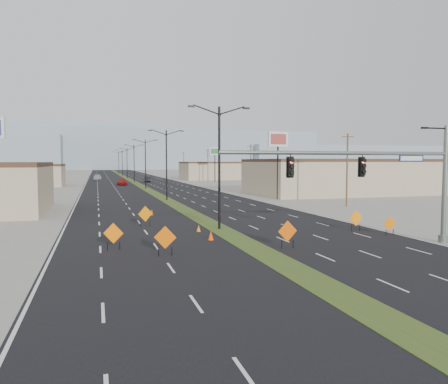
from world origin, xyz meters
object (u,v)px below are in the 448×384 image
object	(u,v)px
streetlight_4	(127,162)
cone_0	(211,236)
streetlight_1	(166,163)
construction_sign_4	(356,219)
construction_sign_5	(390,224)
streetlight_3	(134,162)
streetlight_6	(119,162)
streetlight_2	(145,162)
construction_sign_0	(165,238)
cone_2	(219,212)
car_far	(97,177)
cone_1	(199,228)
car_left	(122,182)
cone_3	(152,212)
signal_mast	(387,173)
car_mid	(148,179)
pole_sign_east_near	(278,144)
construction_sign_1	(113,234)
construction_sign_3	(288,232)
streetlight_0	(219,163)
construction_sign_2	(145,215)

from	to	relation	value
streetlight_4	cone_0	distance (m)	116.86
streetlight_1	construction_sign_4	bearing A→B (deg)	-72.36
construction_sign_5	streetlight_3	bearing A→B (deg)	100.86
streetlight_6	streetlight_2	bearing A→B (deg)	-90.00
construction_sign_0	cone_2	world-z (taller)	construction_sign_0
construction_sign_0	cone_2	xyz separation A→B (m)	(8.41, 18.19, -0.79)
streetlight_3	cone_0	bearing A→B (deg)	-91.26
car_far	cone_1	bearing A→B (deg)	-83.81
car_left	construction_sign_0	size ratio (longest dim) A/B	2.71
car_left	cone_1	world-z (taller)	car_left
cone_3	streetlight_4	bearing A→B (deg)	87.60
signal_mast	car_mid	bearing A→B (deg)	93.04
streetlight_4	pole_sign_east_near	distance (m)	88.28
streetlight_1	construction_sign_4	world-z (taller)	streetlight_1
pole_sign_east_near	streetlight_6	bearing A→B (deg)	89.42
streetlight_6	construction_sign_1	bearing A→B (deg)	-92.85
streetlight_6	construction_sign_5	size ratio (longest dim) A/B	6.90
signal_mast	construction_sign_5	bearing A→B (deg)	49.43
streetlight_4	construction_sign_3	bearing A→B (deg)	-89.05
construction_sign_0	cone_3	bearing A→B (deg)	107.51
car_left	construction_sign_1	bearing A→B (deg)	-97.03
cone_0	cone_3	world-z (taller)	cone_0
streetlight_0	streetlight_6	xyz separation A→B (m)	(0.00, 168.00, 0.00)
streetlight_4	car_far	size ratio (longest dim) A/B	1.82
construction_sign_1	cone_1	distance (m)	8.79
streetlight_3	construction_sign_3	xyz separation A→B (m)	(2.00, -93.00, -4.35)
construction_sign_2	cone_3	distance (m)	7.98
car_far	pole_sign_east_near	bearing A→B (deg)	-69.93
streetlight_0	car_mid	size ratio (longest dim) A/B	2.24
car_mid	construction_sign_5	distance (m)	91.47
streetlight_3	cone_0	size ratio (longest dim) A/B	14.98
streetlight_1	construction_sign_5	world-z (taller)	streetlight_1
streetlight_1	construction_sign_0	bearing A→B (deg)	-98.96
construction_sign_3	cone_3	bearing A→B (deg)	100.85
signal_mast	car_left	world-z (taller)	signal_mast
construction_sign_4	car_left	bearing A→B (deg)	94.28
car_far	streetlight_1	bearing A→B (deg)	-80.81
construction_sign_5	streetlight_4	bearing A→B (deg)	99.16
pole_sign_east_near	streetlight_3	bearing A→B (deg)	98.28
pole_sign_east_near	cone_2	bearing A→B (deg)	-136.97
car_mid	cone_1	distance (m)	85.55
streetlight_1	construction_sign_1	size ratio (longest dim) A/B	5.80
construction_sign_0	construction_sign_2	world-z (taller)	construction_sign_0
car_left	car_mid	bearing A→B (deg)	57.58
car_mid	construction_sign_2	xyz separation A→B (m)	(-9.25, -81.52, 0.32)
streetlight_0	car_mid	bearing A→B (deg)	87.60
streetlight_0	construction_sign_1	world-z (taller)	streetlight_0
streetlight_4	construction_sign_1	world-z (taller)	streetlight_4
streetlight_0	cone_0	bearing A→B (deg)	-112.41
construction_sign_0	car_left	bearing A→B (deg)	110.76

